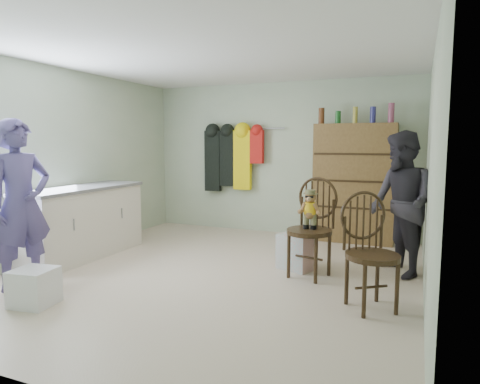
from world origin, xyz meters
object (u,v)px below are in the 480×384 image
at_px(counter, 82,222).
at_px(dresser, 354,183).
at_px(chair_front, 312,220).
at_px(chair_far, 369,246).

height_order(counter, dresser, dresser).
distance_m(chair_front, chair_far, 1.01).
height_order(counter, chair_far, chair_far).
bearing_deg(dresser, chair_far, -79.04).
height_order(counter, chair_front, chair_front).
bearing_deg(counter, chair_front, 7.21).
relative_size(chair_front, dresser, 0.54).
xyz_separation_m(chair_front, dresser, (0.19, 1.92, 0.26)).
bearing_deg(chair_far, counter, 139.02).
height_order(chair_far, dresser, dresser).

